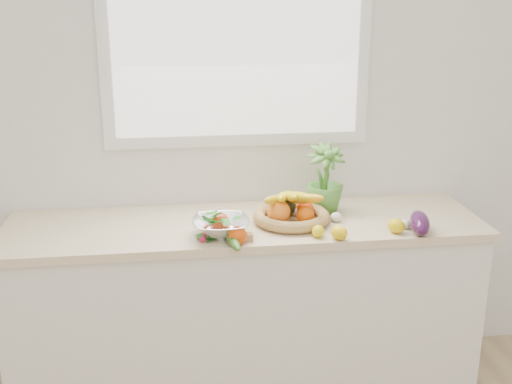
{
  "coord_description": "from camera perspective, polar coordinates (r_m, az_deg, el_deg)",
  "views": [
    {
      "loc": [
        -0.32,
        -0.86,
        1.95
      ],
      "look_at": [
        0.05,
        1.93,
        1.05
      ],
      "focal_mm": 45.0,
      "sensor_mm": 36.0,
      "label": 1
    }
  ],
  "objects": [
    {
      "name": "counter_cabinet",
      "position": [
        3.21,
        -0.95,
        -10.52
      ],
      "size": [
        2.2,
        0.58,
        0.86
      ],
      "primitive_type": "cube",
      "color": "silver",
      "rests_on": "ground"
    },
    {
      "name": "window_pane",
      "position": [
        3.1,
        -1.66,
        14.01
      ],
      "size": [
        1.18,
        0.01,
        0.98
      ],
      "primitive_type": "cube",
      "color": "white",
      "rests_on": "window_frame"
    },
    {
      "name": "colander_with_spinach",
      "position": [
        2.82,
        -3.13,
        -2.76
      ],
      "size": [
        0.26,
        0.26,
        0.13
      ],
      "color": "silver",
      "rests_on": "countertop"
    },
    {
      "name": "lemon_b",
      "position": [
        2.84,
        5.54,
        -3.49
      ],
      "size": [
        0.08,
        0.08,
        0.05
      ],
      "primitive_type": "ellipsoid",
      "rotation": [
        0.0,
        0.0,
        -0.4
      ],
      "color": "yellow",
      "rests_on": "countertop"
    },
    {
      "name": "apple",
      "position": [
        2.89,
        -3.22,
        -2.71
      ],
      "size": [
        0.09,
        0.09,
        0.09
      ],
      "primitive_type": "sphere",
      "rotation": [
        0.0,
        0.0,
        -0.04
      ],
      "color": "#AB2B0D",
      "rests_on": "countertop"
    },
    {
      "name": "garlic_b",
      "position": [
        3.08,
        3.69,
        -1.87
      ],
      "size": [
        0.06,
        0.06,
        0.04
      ],
      "primitive_type": "ellipsoid",
      "rotation": [
        0.0,
        0.0,
        -0.32
      ],
      "color": "beige",
      "rests_on": "countertop"
    },
    {
      "name": "lemon_a",
      "position": [
        2.82,
        7.4,
        -3.61
      ],
      "size": [
        0.1,
        0.1,
        0.06
      ],
      "primitive_type": "ellipsoid",
      "rotation": [
        0.0,
        0.0,
        0.6
      ],
      "color": "yellow",
      "rests_on": "countertop"
    },
    {
      "name": "garlic_a",
      "position": [
        3.03,
        7.14,
        -2.22
      ],
      "size": [
        0.07,
        0.07,
        0.04
      ],
      "primitive_type": "ellipsoid",
      "rotation": [
        0.0,
        0.0,
        -0.35
      ],
      "color": "white",
      "rests_on": "countertop"
    },
    {
      "name": "cucumber",
      "position": [
        2.75,
        -2.12,
        -4.27
      ],
      "size": [
        0.07,
        0.24,
        0.04
      ],
      "primitive_type": "ellipsoid",
      "rotation": [
        0.0,
        0.0,
        0.12
      ],
      "color": "#2C5C1B",
      "rests_on": "countertop"
    },
    {
      "name": "garlic_c",
      "position": [
        3.01,
        13.14,
        -2.79
      ],
      "size": [
        0.07,
        0.07,
        0.04
      ],
      "primitive_type": "ellipsoid",
      "rotation": [
        0.0,
        0.0,
        -0.4
      ],
      "color": "beige",
      "rests_on": "countertop"
    },
    {
      "name": "back_wall",
      "position": [
        3.19,
        -1.67,
        6.85
      ],
      "size": [
        4.5,
        0.02,
        2.7
      ],
      "primitive_type": "cube",
      "color": "white",
      "rests_on": "ground"
    },
    {
      "name": "potted_herb",
      "position": [
        3.12,
        6.13,
        1.16
      ],
      "size": [
        0.21,
        0.21,
        0.34
      ],
      "primitive_type": "imported",
      "rotation": [
        0.0,
        0.0,
        0.12
      ],
      "color": "#4A8731",
      "rests_on": "countertop"
    },
    {
      "name": "lemon_c",
      "position": [
        2.94,
        12.36,
        -2.96
      ],
      "size": [
        0.1,
        0.11,
        0.07
      ],
      "primitive_type": "ellipsoid",
      "rotation": [
        0.0,
        0.0,
        0.64
      ],
      "color": "#DEBD0C",
      "rests_on": "countertop"
    },
    {
      "name": "orange_loose",
      "position": [
        2.74,
        -1.66,
        -3.89
      ],
      "size": [
        0.09,
        0.09,
        0.08
      ],
      "primitive_type": "sphere",
      "rotation": [
        0.0,
        0.0,
        -0.1
      ],
      "color": "#E64907",
      "rests_on": "countertop"
    },
    {
      "name": "window_frame",
      "position": [
        3.12,
        -1.7,
        14.03
      ],
      "size": [
        1.3,
        0.03,
        1.1
      ],
      "primitive_type": "cube",
      "color": "white",
      "rests_on": "back_wall"
    },
    {
      "name": "ginger",
      "position": [
        2.79,
        -1.34,
        -4.05
      ],
      "size": [
        0.1,
        0.04,
        0.03
      ],
      "primitive_type": "cube",
      "rotation": [
        0.0,
        0.0,
        -0.01
      ],
      "color": "tan",
      "rests_on": "countertop"
    },
    {
      "name": "radish",
      "position": [
        2.78,
        -4.76,
        -4.22
      ],
      "size": [
        0.04,
        0.04,
        0.03
      ],
      "primitive_type": "sphere",
      "rotation": [
        0.0,
        0.0,
        0.25
      ],
      "color": "#C91947",
      "rests_on": "countertop"
    },
    {
      "name": "eggplant",
      "position": [
        2.97,
        14.34,
        -2.66
      ],
      "size": [
        0.14,
        0.24,
        0.09
      ],
      "primitive_type": "ellipsoid",
      "rotation": [
        0.0,
        0.0,
        -0.25
      ],
      "color": "#340F38",
      "rests_on": "countertop"
    },
    {
      "name": "countertop",
      "position": [
        3.03,
        -0.99,
        -2.99
      ],
      "size": [
        2.24,
        0.62,
        0.04
      ],
      "primitive_type": "cube",
      "color": "beige",
      "rests_on": "counter_cabinet"
    },
    {
      "name": "fruit_basket",
      "position": [
        2.99,
        3.1,
        -1.78
      ],
      "size": [
        0.37,
        0.37,
        0.19
      ],
      "color": "tan",
      "rests_on": "countertop"
    }
  ]
}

